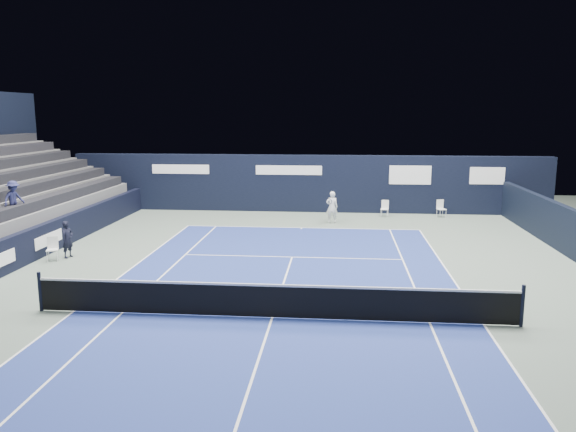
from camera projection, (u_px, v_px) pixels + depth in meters
The scene contains 11 objects.
ground at pixel (280, 294), 16.85m from camera, with size 48.00×48.00×0.00m, color #55655B.
court_surface at pixel (272, 318), 14.89m from camera, with size 10.97×23.77×0.01m, color navy.
folding_chair_back_a at pixel (385, 206), 29.42m from camera, with size 0.45×0.47×0.86m.
folding_chair_back_b at pixel (441, 207), 29.24m from camera, with size 0.51×0.50×0.91m.
line_judge_chair at pixel (53, 247), 20.65m from camera, with size 0.49×0.48×0.88m.
line_judge at pixel (68, 239), 21.01m from camera, with size 0.51×0.33×1.39m, color black.
court_markings at pixel (272, 318), 14.89m from camera, with size 11.03×23.83×0.00m.
tennis_net at pixel (272, 300), 14.79m from camera, with size 12.90×0.10×1.10m.
back_sponsor_wall at pixel (307, 183), 30.76m from camera, with size 26.00×0.63×3.10m.
side_barrier_left at pixel (44, 239), 21.47m from camera, with size 0.33×22.00×1.20m.
tennis_player at pixel (332, 207), 27.63m from camera, with size 0.60×0.82×1.58m.
Camera 1 is at (1.70, -14.05, 5.38)m, focal length 35.00 mm.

